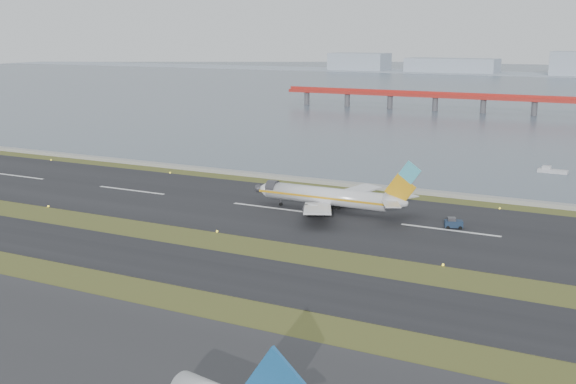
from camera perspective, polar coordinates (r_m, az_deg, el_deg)
name	(u,v)px	position (r m, az deg, el deg)	size (l,w,h in m)	color
ground	(195,242)	(135.95, -7.36, -3.95)	(1000.00, 1000.00, 0.00)	#394A1A
taxiway_strip	(155,259)	(126.76, -10.48, -5.24)	(1000.00, 18.00, 0.10)	black
runway_strip	(273,208)	(160.51, -1.22, -1.29)	(1000.00, 45.00, 0.10)	black
seawall	(329,182)	(186.59, 3.24, 0.78)	(1000.00, 2.50, 1.00)	gray
bay_water	(554,86)	(572.72, 20.27, 7.83)	(1400.00, 800.00, 1.30)	#445062
red_pier	(535,100)	(362.05, 18.93, 6.86)	(260.00, 5.00, 10.20)	#AD241D
airliner	(331,197)	(156.45, 3.45, -0.39)	(38.52, 32.89, 12.80)	silver
pushback_tug	(453,223)	(147.50, 12.93, -2.42)	(4.01, 3.18, 2.26)	#15253B
workboat_near	(552,171)	(214.31, 20.12, 1.58)	(8.11, 2.88, 1.94)	#BBBBC0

